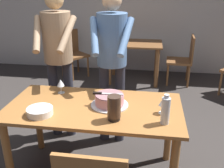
# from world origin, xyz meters

# --- Properties ---
(back_wall) EXTENTS (10.00, 0.12, 2.70)m
(back_wall) POSITION_xyz_m (0.00, 3.34, 1.35)
(back_wall) COLOR silver
(back_wall) RESTS_ON ground_plane
(main_dining_table) EXTENTS (1.58, 0.80, 0.75)m
(main_dining_table) POSITION_xyz_m (0.00, 0.00, 0.63)
(main_dining_table) COLOR #9E6633
(main_dining_table) RESTS_ON ground_plane
(cake_on_platter) EXTENTS (0.34, 0.34, 0.11)m
(cake_on_platter) POSITION_xyz_m (0.14, 0.03, 0.80)
(cake_on_platter) COLOR silver
(cake_on_platter) RESTS_ON main_dining_table
(cake_knife) EXTENTS (0.27, 0.03, 0.02)m
(cake_knife) POSITION_xyz_m (0.07, 0.03, 0.87)
(cake_knife) COLOR silver
(cake_knife) RESTS_ON cake_on_platter
(plate_stack) EXTENTS (0.22, 0.22, 0.06)m
(plate_stack) POSITION_xyz_m (-0.42, -0.22, 0.78)
(plate_stack) COLOR white
(plate_stack) RESTS_ON main_dining_table
(wine_glass_near) EXTENTS (0.08, 0.08, 0.14)m
(wine_glass_near) POSITION_xyz_m (0.61, -0.05, 0.85)
(wine_glass_near) COLOR silver
(wine_glass_near) RESTS_ON main_dining_table
(wine_glass_far) EXTENTS (0.08, 0.08, 0.14)m
(wine_glass_far) POSITION_xyz_m (-0.39, 0.24, 0.85)
(wine_glass_far) COLOR silver
(wine_glass_far) RESTS_ON main_dining_table
(water_bottle) EXTENTS (0.07, 0.07, 0.25)m
(water_bottle) POSITION_xyz_m (0.62, -0.21, 0.86)
(water_bottle) COLOR silver
(water_bottle) RESTS_ON main_dining_table
(hurricane_lamp) EXTENTS (0.11, 0.11, 0.21)m
(hurricane_lamp) POSITION_xyz_m (0.22, -0.22, 0.86)
(hurricane_lamp) COLOR black
(hurricane_lamp) RESTS_ON main_dining_table
(person_cutting_cake) EXTENTS (0.47, 0.56, 1.72)m
(person_cutting_cake) POSITION_xyz_m (0.07, 0.61, 1.08)
(person_cutting_cake) COLOR #2D2D38
(person_cutting_cake) RESTS_ON ground_plane
(person_standing_beside) EXTENTS (0.47, 0.56, 1.72)m
(person_standing_beside) POSITION_xyz_m (-0.54, 0.64, 1.08)
(person_standing_beside) COLOR #2D2D38
(person_standing_beside) RESTS_ON ground_plane
(background_table) EXTENTS (1.00, 0.70, 0.74)m
(background_table) POSITION_xyz_m (0.19, 2.64, 0.58)
(background_table) COLOR brown
(background_table) RESTS_ON ground_plane
(background_chair_0) EXTENTS (0.62, 0.62, 0.90)m
(background_chair_0) POSITION_xyz_m (-1.04, 2.76, 0.49)
(background_chair_0) COLOR brown
(background_chair_0) RESTS_ON ground_plane
(background_chair_2) EXTENTS (0.47, 0.47, 0.90)m
(background_chair_2) POSITION_xyz_m (1.09, 2.62, 0.49)
(background_chair_2) COLOR brown
(background_chair_2) RESTS_ON ground_plane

